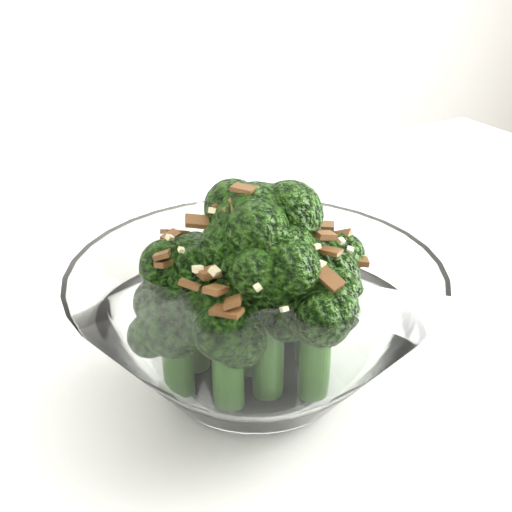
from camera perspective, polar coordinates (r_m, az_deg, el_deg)
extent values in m
cube|color=white|center=(0.53, 0.65, -11.09)|extent=(1.36, 1.08, 0.04)
cylinder|color=white|center=(1.25, 13.89, -8.12)|extent=(0.04, 0.04, 0.71)
cylinder|color=white|center=(0.50, 0.00, -9.94)|extent=(0.10, 0.10, 0.01)
cylinder|color=#275315|center=(0.49, -4.97, -5.83)|extent=(0.02, 0.02, 0.06)
sphere|color=#214A0D|center=(0.47, -5.18, -1.35)|extent=(0.05, 0.05, 0.05)
cylinder|color=#275315|center=(0.45, 0.98, -7.04)|extent=(0.02, 0.02, 0.08)
sphere|color=#214A0D|center=(0.43, 1.04, -1.17)|extent=(0.05, 0.05, 0.05)
cylinder|color=#275315|center=(0.47, -6.25, -8.77)|extent=(0.02, 0.02, 0.04)
sphere|color=#214A0D|center=(0.45, -6.47, -5.26)|extent=(0.05, 0.05, 0.05)
cylinder|color=#275315|center=(0.47, 0.00, -4.50)|extent=(0.02, 0.02, 0.09)
sphere|color=#214A0D|center=(0.44, 0.00, 2.30)|extent=(0.06, 0.06, 0.06)
cylinder|color=#275315|center=(0.49, 4.38, -5.31)|extent=(0.02, 0.02, 0.06)
sphere|color=#214A0D|center=(0.47, 4.57, -0.72)|extent=(0.05, 0.05, 0.05)
cylinder|color=#275315|center=(0.45, -2.24, -9.26)|extent=(0.02, 0.02, 0.06)
sphere|color=#214A0D|center=(0.43, -2.34, -5.01)|extent=(0.05, 0.05, 0.05)
cylinder|color=#275315|center=(0.46, 4.74, -8.37)|extent=(0.02, 0.02, 0.06)
sphere|color=#214A0D|center=(0.44, 4.94, -3.98)|extent=(0.05, 0.05, 0.05)
cylinder|color=#275315|center=(0.50, 1.13, -3.31)|extent=(0.02, 0.02, 0.09)
sphere|color=#214A0D|center=(0.47, 1.20, 2.65)|extent=(0.05, 0.05, 0.05)
cylinder|color=#275315|center=(0.53, 4.24, -4.07)|extent=(0.02, 0.02, 0.05)
sphere|color=#214A0D|center=(0.51, 4.37, -0.75)|extent=(0.04, 0.04, 0.04)
cylinder|color=#275315|center=(0.53, -0.94, -3.78)|extent=(0.02, 0.02, 0.05)
sphere|color=#214A0D|center=(0.51, -0.97, -0.34)|extent=(0.04, 0.04, 0.04)
cube|color=brown|center=(0.41, -5.32, -2.29)|extent=(0.01, 0.01, 0.01)
cube|color=brown|center=(0.50, 3.99, 2.58)|extent=(0.01, 0.02, 0.01)
cube|color=brown|center=(0.42, -3.78, -1.34)|extent=(0.01, 0.01, 0.00)
cube|color=brown|center=(0.40, -3.25, -2.71)|extent=(0.02, 0.02, 0.01)
cube|color=brown|center=(0.45, 3.21, 3.76)|extent=(0.01, 0.02, 0.01)
cube|color=brown|center=(0.50, 0.18, 3.69)|extent=(0.02, 0.02, 0.01)
cube|color=brown|center=(0.49, 0.84, 3.78)|extent=(0.01, 0.02, 0.01)
cube|color=brown|center=(0.48, -2.32, 3.59)|extent=(0.02, 0.02, 0.01)
cube|color=brown|center=(0.49, -0.08, 4.07)|extent=(0.01, 0.02, 0.01)
cube|color=brown|center=(0.49, -1.99, 4.02)|extent=(0.02, 0.01, 0.01)
cube|color=brown|center=(0.40, -1.86, -3.68)|extent=(0.01, 0.02, 0.01)
cube|color=brown|center=(0.43, 6.01, 0.38)|extent=(0.01, 0.01, 0.00)
cube|color=brown|center=(0.43, 2.31, 3.73)|extent=(0.01, 0.02, 0.01)
cube|color=brown|center=(0.40, -2.37, -4.44)|extent=(0.02, 0.02, 0.00)
cube|color=brown|center=(0.44, -4.76, 2.78)|extent=(0.02, 0.01, 0.01)
cube|color=brown|center=(0.48, -6.51, 1.90)|extent=(0.02, 0.01, 0.01)
cube|color=brown|center=(0.41, 1.17, 1.11)|extent=(0.02, 0.02, 0.01)
cube|color=brown|center=(0.43, -1.55, 3.83)|extent=(0.01, 0.01, 0.01)
cube|color=brown|center=(0.42, 5.64, -1.87)|extent=(0.02, 0.01, 0.01)
cube|color=brown|center=(0.44, -7.23, -0.51)|extent=(0.02, 0.02, 0.01)
cube|color=brown|center=(0.45, 2.19, 4.81)|extent=(0.02, 0.01, 0.01)
cube|color=brown|center=(0.46, 8.07, -0.40)|extent=(0.02, 0.01, 0.01)
cube|color=brown|center=(0.47, 5.73, 2.39)|extent=(0.01, 0.02, 0.00)
cube|color=brown|center=(0.46, -6.85, 1.52)|extent=(0.01, 0.01, 0.01)
cube|color=brown|center=(0.41, 5.94, -1.86)|extent=(0.02, 0.02, 0.01)
cube|color=brown|center=(0.44, -3.16, 4.20)|extent=(0.01, 0.02, 0.01)
cube|color=brown|center=(0.48, -0.02, 3.98)|extent=(0.02, 0.01, 0.01)
cube|color=brown|center=(0.44, -7.46, 0.18)|extent=(0.01, 0.02, 0.01)
cube|color=brown|center=(0.43, 3.30, 2.95)|extent=(0.02, 0.01, 0.01)
cube|color=brown|center=(0.46, 7.70, 0.52)|extent=(0.01, 0.02, 0.01)
cube|color=brown|center=(0.44, 5.54, 1.68)|extent=(0.02, 0.01, 0.01)
cube|color=brown|center=(0.43, -1.71, 3.72)|extent=(0.02, 0.01, 0.01)
cube|color=brown|center=(0.43, -0.97, 5.39)|extent=(0.02, 0.02, 0.00)
cube|color=brown|center=(0.49, -2.65, 3.39)|extent=(0.02, 0.02, 0.01)
cube|color=brown|center=(0.47, 6.75, 1.61)|extent=(0.02, 0.02, 0.01)
cube|color=beige|center=(0.49, -5.27, 2.73)|extent=(0.01, 0.01, 0.00)
cube|color=beige|center=(0.45, -1.32, 4.67)|extent=(0.01, 0.01, 0.00)
cube|color=beige|center=(0.50, 4.59, 2.52)|extent=(0.01, 0.01, 0.01)
cube|color=beige|center=(0.48, 4.96, 2.71)|extent=(0.00, 0.01, 0.00)
cube|color=beige|center=(0.47, -1.29, 4.20)|extent=(0.00, 0.00, 0.00)
cube|color=beige|center=(0.40, 0.13, -2.51)|extent=(0.01, 0.00, 0.00)
cube|color=beige|center=(0.43, 4.87, 0.76)|extent=(0.01, 0.01, 0.00)
cube|color=beige|center=(0.47, -1.79, 4.19)|extent=(0.01, 0.01, 0.00)
cube|color=beige|center=(0.47, -0.74, 4.50)|extent=(0.01, 0.01, 0.00)
cube|color=beige|center=(0.49, 5.85, 2.24)|extent=(0.01, 0.01, 0.01)
cube|color=beige|center=(0.41, -3.35, -1.21)|extent=(0.01, 0.01, 0.01)
cube|color=beige|center=(0.49, -0.31, 4.06)|extent=(0.00, 0.00, 0.00)
cube|color=beige|center=(0.42, -1.00, 1.87)|extent=(0.01, 0.01, 0.01)
cube|color=beige|center=(0.42, -4.68, -1.05)|extent=(0.01, 0.01, 0.01)
cube|color=beige|center=(0.45, 7.52, 0.47)|extent=(0.01, 0.01, 0.00)
cube|color=beige|center=(0.40, -0.68, -0.79)|extent=(0.01, 0.01, 0.00)
cube|color=beige|center=(0.47, -3.91, 3.15)|extent=(0.01, 0.01, 0.01)
cube|color=beige|center=(0.46, 2.88, 3.89)|extent=(0.01, 0.01, 0.01)
cube|color=beige|center=(0.40, 2.28, -4.26)|extent=(0.00, 0.01, 0.00)
cube|color=beige|center=(0.50, 1.07, 3.38)|extent=(0.01, 0.01, 0.00)
cube|color=beige|center=(0.44, -3.42, 3.66)|extent=(0.01, 0.01, 0.00)
cube|color=beige|center=(0.45, 6.83, 1.21)|extent=(0.01, 0.01, 0.00)
cube|color=beige|center=(0.45, -6.91, 1.45)|extent=(0.01, 0.01, 0.01)
cube|color=beige|center=(0.50, 2.62, 2.98)|extent=(0.01, 0.01, 0.01)
cube|color=beige|center=(0.45, -1.15, 5.13)|extent=(0.01, 0.00, 0.00)
cube|color=beige|center=(0.48, -0.12, 4.57)|extent=(0.01, 0.01, 0.01)
cube|color=beige|center=(0.47, -1.21, 4.18)|extent=(0.00, 0.00, 0.00)
cube|color=beige|center=(0.42, 5.16, -0.62)|extent=(0.01, 0.01, 0.01)
cube|color=beige|center=(0.46, -3.00, 3.92)|extent=(0.00, 0.00, 0.00)
cube|color=beige|center=(0.47, 6.26, 1.64)|extent=(0.01, 0.01, 0.00)
cube|color=beige|center=(0.43, -5.99, 0.50)|extent=(0.00, 0.00, 0.00)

